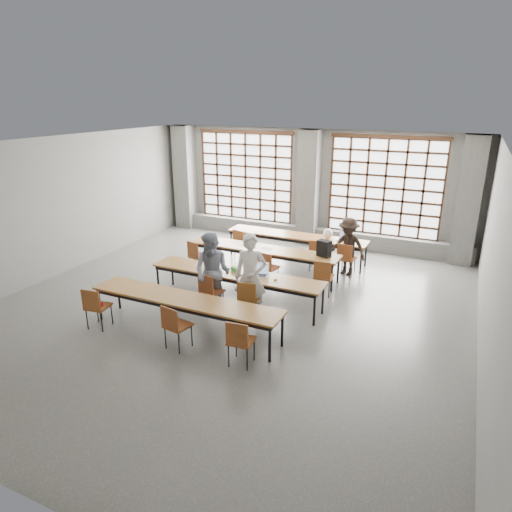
{
  "coord_description": "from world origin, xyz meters",
  "views": [
    {
      "loc": [
        4.4,
        -8.07,
        4.41
      ],
      "look_at": [
        0.46,
        0.4,
        1.14
      ],
      "focal_mm": 32.0,
      "sensor_mm": 36.0,
      "label": 1
    }
  ],
  "objects": [
    {
      "name": "chair_front_right",
      "position": [
        0.65,
        -0.38,
        0.54
      ],
      "size": [
        0.47,
        0.47,
        0.88
      ],
      "color": "brown",
      "rests_on": "floor"
    },
    {
      "name": "backpack",
      "position": [
        1.48,
        2.13,
        0.93
      ],
      "size": [
        0.36,
        0.29,
        0.4
      ],
      "primitive_type": "cube",
      "rotation": [
        0.0,
        0.0,
        -0.3
      ],
      "color": "black",
      "rests_on": "desk_row_b"
    },
    {
      "name": "sill_ledge",
      "position": [
        0.0,
        5.3,
        0.25
      ],
      "size": [
        9.8,
        0.35,
        0.5
      ],
      "primitive_type": "cube",
      "color": "#535351",
      "rests_on": "floor"
    },
    {
      "name": "chair_near_left",
      "position": [
        -1.93,
        -2.0,
        0.54
      ],
      "size": [
        0.47,
        0.47,
        0.88
      ],
      "color": "brown",
      "rests_on": "floor"
    },
    {
      "name": "student_female",
      "position": [
        -0.26,
        -0.26,
        0.87
      ],
      "size": [
        0.88,
        0.7,
        1.74
      ],
      "primitive_type": "imported",
      "rotation": [
        0.0,
        0.0,
        0.06
      ],
      "color": "#19274B",
      "rests_on": "floor"
    },
    {
      "name": "plastic_bag",
      "position": [
        1.14,
        3.59,
        0.87
      ],
      "size": [
        0.32,
        0.28,
        0.29
      ],
      "primitive_type": "ellipsoid",
      "rotation": [
        0.0,
        0.0,
        0.35
      ],
      "color": "white",
      "rests_on": "desk_row_a"
    },
    {
      "name": "phone",
      "position": [
        0.22,
        0.14,
        0.74
      ],
      "size": [
        0.14,
        0.1,
        0.01
      ],
      "primitive_type": "cube",
      "rotation": [
        0.0,
        0.0,
        0.32
      ],
      "color": "black",
      "rests_on": "desk_row_c"
    },
    {
      "name": "desk_row_a",
      "position": [
        0.24,
        3.54,
        0.66
      ],
      "size": [
        4.0,
        0.7,
        0.73
      ],
      "color": "brown",
      "rests_on": "floor"
    },
    {
      "name": "green_box",
      "position": [
        -0.01,
        0.32,
        0.78
      ],
      "size": [
        0.27,
        0.18,
        0.09
      ],
      "primitive_type": "cube",
      "rotation": [
        0.0,
        0.0,
        -0.42
      ],
      "color": "green",
      "rests_on": "desk_row_c"
    },
    {
      "name": "chair_near_mid",
      "position": [
        -0.05,
        -2.0,
        0.54
      ],
      "size": [
        0.49,
        0.49,
        0.88
      ],
      "color": "brown",
      "rests_on": "floor"
    },
    {
      "name": "wall_left",
      "position": [
        -5.0,
        0.0,
        1.75
      ],
      "size": [
        0.0,
        11.0,
        11.0
      ],
      "primitive_type": "plane",
      "rotation": [
        1.57,
        0.0,
        1.57
      ],
      "color": "slate",
      "rests_on": "floor"
    },
    {
      "name": "student_male",
      "position": [
        0.64,
        -0.26,
        0.92
      ],
      "size": [
        0.77,
        0.62,
        1.83
      ],
      "primitive_type": "imported",
      "rotation": [
        0.0,
        0.0,
        0.3
      ],
      "color": "silver",
      "rests_on": "floor"
    },
    {
      "name": "mouse",
      "position": [
        0.99,
        0.22,
        0.75
      ],
      "size": [
        0.11,
        0.1,
        0.04
      ],
      "primitive_type": "ellipsoid",
      "rotation": [
        0.0,
        0.0,
        -0.39
      ],
      "color": "silver",
      "rests_on": "desk_row_c"
    },
    {
      "name": "laptop_front",
      "position": [
        0.58,
        0.35,
        0.79
      ],
      "size": [
        0.42,
        0.38,
        0.26
      ],
      "color": "silver",
      "rests_on": "desk_row_c"
    },
    {
      "name": "wall_right",
      "position": [
        5.0,
        0.0,
        1.75
      ],
      "size": [
        0.0,
        11.0,
        11.0
      ],
      "primitive_type": "plane",
      "rotation": [
        1.57,
        0.0,
        -1.57
      ],
      "color": "slate",
      "rests_on": "floor"
    },
    {
      "name": "desk_row_b",
      "position": [
        -0.12,
        2.08,
        0.66
      ],
      "size": [
        4.0,
        0.7,
        0.73
      ],
      "color": "brown",
      "rests_on": "floor"
    },
    {
      "name": "red_pouch",
      "position": [
        -1.94,
        -1.92,
        0.5
      ],
      "size": [
        0.21,
        0.09,
        0.06
      ],
      "primitive_type": "cube",
      "rotation": [
        0.0,
        0.0,
        0.07
      ],
      "color": "red",
      "rests_on": "chair_near_left"
    },
    {
      "name": "chair_front_left",
      "position": [
        -0.27,
        -0.38,
        0.54
      ],
      "size": [
        0.48,
        0.49,
        0.88
      ],
      "color": "brown",
      "rests_on": "floor"
    },
    {
      "name": "chair_mid_left",
      "position": [
        -1.74,
        1.45,
        0.54
      ],
      "size": [
        0.52,
        0.52,
        0.88
      ],
      "color": "brown",
      "rests_on": "floor"
    },
    {
      "name": "window_right",
      "position": [
        2.25,
        5.42,
        1.9
      ],
      "size": [
        3.32,
        0.12,
        3.0
      ],
      "color": "white",
      "rests_on": "wall_back"
    },
    {
      "name": "window_left",
      "position": [
        -2.25,
        5.42,
        1.9
      ],
      "size": [
        3.32,
        0.12,
        3.0
      ],
      "color": "white",
      "rests_on": "wall_back"
    },
    {
      "name": "laptop_back",
      "position": [
        1.6,
        3.65,
        0.79
      ],
      "size": [
        0.38,
        0.33,
        0.26
      ],
      "color": "#BCBCC1",
      "rests_on": "desk_row_a"
    },
    {
      "name": "column_left",
      "position": [
        -4.5,
        5.22,
        1.75
      ],
      "size": [
        0.6,
        0.55,
        3.5
      ],
      "primitive_type": "cube",
      "color": "#535351",
      "rests_on": "floor"
    },
    {
      "name": "chair_back_right",
      "position": [
        1.84,
        2.92,
        0.54
      ],
      "size": [
        0.46,
        0.46,
        0.88
      ],
      "color": "brown",
      "rests_on": "floor"
    },
    {
      "name": "chair_near_right",
      "position": [
        1.27,
        -2.0,
        0.54
      ],
      "size": [
        0.45,
        0.46,
        0.88
      ],
      "color": "brown",
      "rests_on": "floor"
    },
    {
      "name": "floor",
      "position": [
        0.0,
        0.0,
        0.0
      ],
      "size": [
        11.0,
        11.0,
        0.0
      ],
      "primitive_type": "plane",
      "color": "#4E4E4B",
      "rests_on": "ground"
    },
    {
      "name": "desk_row_d",
      "position": [
        -0.24,
        -1.37,
        0.66
      ],
      "size": [
        4.0,
        0.7,
        0.73
      ],
      "color": "brown",
      "rests_on": "floor"
    },
    {
      "name": "paper_sheet_a",
      "position": [
        -0.72,
        2.13,
        0.73
      ],
      "size": [
        0.33,
        0.26,
        0.0
      ],
      "primitive_type": "cube",
      "rotation": [
        0.0,
        0.0,
        -0.19
      ],
      "color": "white",
      "rests_on": "desk_row_b"
    },
    {
      "name": "paper_sheet_c",
      "position": [
        -0.02,
        2.08,
        0.73
      ],
      "size": [
        0.33,
        0.27,
        0.0
      ],
      "primitive_type": "cube",
      "rotation": [
        0.0,
        0.0,
        -0.2
      ],
      "color": "silver",
      "rests_on": "desk_row_b"
    },
    {
      "name": "column_right",
      "position": [
        4.5,
        5.22,
        1.75
      ],
      "size": [
        0.6,
        0.55,
        3.5
      ],
      "primitive_type": "cube",
      "color": "#535351",
      "rests_on": "floor"
    },
    {
      "name": "chair_mid_centre",
      "position": [
        0.27,
        1.45,
        0.54
      ],
      "size": [
        0.48,
        0.48,
        0.88
      ],
      "color": "maroon",
      "rests_on": "floor"
    },
    {
      "name": "student_back",
      "position": [
        1.84,
        3.04,
        0.76
      ],
      "size": [
        1.09,
        0.79,
        1.52
      ],
      "primitive_type": "imported",
      "rotation": [
        0.0,
        0.0,
        -0.25
      ],
      "color": "black",
      "rests_on": "floor"
    },
    {
      "name": "ceiling",
      "position": [
        0.0,
        0.0,
        3.5
      ],
      "size": [
        11.0,
        11.0,
        0.0
      ],
      "primitive_type": "plane",
      "rotation": [
        3.14,
        0.0,
        0.0
      ],
      "color": "silver",
      "rests_on": "floor"
    },
    {
      "name": "chair_back_left",
      "position": [
        -1.18,
        2.92,
        0.54
      ],
      "size": [
        0.52,
        0.52,
        0.88
      ],
      "color": "brown",
      "rests_on": "floor"
    },
    {
      "name": "paper_sheet_b",
      "position": [
        -0.42,
        2.03,
        0.73
      ],
      "size": [
        0.35,
        0.3,
        0.0
      ],
      "primitive_type": "cube",
      "rotation": [
        0.0,
        0.0,
        -0.38
      ],
      "color": "silver",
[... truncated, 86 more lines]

